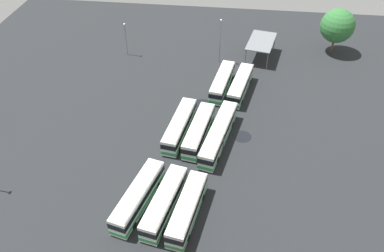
{
  "coord_description": "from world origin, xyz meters",
  "views": [
    {
      "loc": [
        -49.26,
        -5.13,
        43.54
      ],
      "look_at": [
        1.54,
        1.28,
        1.45
      ],
      "focal_mm": 36.72,
      "sensor_mm": 36.0,
      "label": 1
    }
  ],
  "objects_px": {
    "bus_row0_slot0": "(187,209)",
    "bus_row1_slot2": "(180,126)",
    "bus_row0_slot2": "(138,196)",
    "tree_north_edge": "(337,26)",
    "bus_row2_slot0": "(240,85)",
    "bus_row1_slot1": "(199,131)",
    "maintenance_shelter": "(261,42)",
    "lamp_post_far_corner": "(220,40)",
    "bus_row2_slot1": "(222,82)",
    "lamp_post_near_entrance": "(126,38)",
    "bus_row0_slot1": "(164,202)",
    "bus_row1_slot0": "(219,134)"
  },
  "relations": [
    {
      "from": "bus_row0_slot0",
      "to": "bus_row1_slot2",
      "type": "relative_size",
      "value": 0.92
    },
    {
      "from": "bus_row0_slot2",
      "to": "tree_north_edge",
      "type": "distance_m",
      "value": 59.01
    },
    {
      "from": "tree_north_edge",
      "to": "bus_row2_slot0",
      "type": "bearing_deg",
      "value": 133.49
    },
    {
      "from": "bus_row1_slot1",
      "to": "bus_row2_slot0",
      "type": "xyz_separation_m",
      "value": [
        14.51,
        -6.4,
        -0.0
      ]
    },
    {
      "from": "maintenance_shelter",
      "to": "lamp_post_far_corner",
      "type": "height_order",
      "value": "lamp_post_far_corner"
    },
    {
      "from": "bus_row1_slot2",
      "to": "tree_north_edge",
      "type": "distance_m",
      "value": 44.53
    },
    {
      "from": "bus_row0_slot2",
      "to": "tree_north_edge",
      "type": "bearing_deg",
      "value": -34.34
    },
    {
      "from": "bus_row0_slot0",
      "to": "bus_row0_slot2",
      "type": "xyz_separation_m",
      "value": [
        1.31,
        7.0,
        0.0
      ]
    },
    {
      "from": "bus_row2_slot1",
      "to": "tree_north_edge",
      "type": "height_order",
      "value": "tree_north_edge"
    },
    {
      "from": "bus_row2_slot0",
      "to": "lamp_post_near_entrance",
      "type": "relative_size",
      "value": 1.65
    },
    {
      "from": "bus_row0_slot0",
      "to": "lamp_post_far_corner",
      "type": "height_order",
      "value": "lamp_post_far_corner"
    },
    {
      "from": "lamp_post_far_corner",
      "to": "bus_row2_slot1",
      "type": "bearing_deg",
      "value": -172.85
    },
    {
      "from": "lamp_post_near_entrance",
      "to": "lamp_post_far_corner",
      "type": "distance_m",
      "value": 20.61
    },
    {
      "from": "bus_row1_slot1",
      "to": "maintenance_shelter",
      "type": "height_order",
      "value": "maintenance_shelter"
    },
    {
      "from": "lamp_post_near_entrance",
      "to": "bus_row2_slot0",
      "type": "bearing_deg",
      "value": -115.14
    },
    {
      "from": "bus_row0_slot1",
      "to": "bus_row1_slot0",
      "type": "xyz_separation_m",
      "value": [
        15.13,
        -6.26,
        0.0
      ]
    },
    {
      "from": "bus_row2_slot1",
      "to": "lamp_post_near_entrance",
      "type": "height_order",
      "value": "lamp_post_near_entrance"
    },
    {
      "from": "bus_row1_slot0",
      "to": "lamp_post_far_corner",
      "type": "bearing_deg",
      "value": 3.9
    },
    {
      "from": "bus_row2_slot0",
      "to": "maintenance_shelter",
      "type": "relative_size",
      "value": 1.16
    },
    {
      "from": "bus_row2_slot0",
      "to": "bus_row2_slot1",
      "type": "distance_m",
      "value": 3.58
    },
    {
      "from": "bus_row1_slot1",
      "to": "tree_north_edge",
      "type": "xyz_separation_m",
      "value": [
        33.57,
        -26.5,
        4.55
      ]
    },
    {
      "from": "bus_row0_slot0",
      "to": "bus_row2_slot0",
      "type": "height_order",
      "value": "same"
    },
    {
      "from": "lamp_post_near_entrance",
      "to": "bus_row2_slot1",
      "type": "bearing_deg",
      "value": -117.34
    },
    {
      "from": "bus_row1_slot0",
      "to": "maintenance_shelter",
      "type": "distance_m",
      "value": 30.35
    },
    {
      "from": "bus_row0_slot0",
      "to": "lamp_post_far_corner",
      "type": "relative_size",
      "value": 1.2
    },
    {
      "from": "bus_row1_slot0",
      "to": "lamp_post_far_corner",
      "type": "xyz_separation_m",
      "value": [
        26.34,
        1.8,
        3.52
      ]
    },
    {
      "from": "bus_row0_slot2",
      "to": "bus_row1_slot2",
      "type": "bearing_deg",
      "value": -12.04
    },
    {
      "from": "bus_row0_slot1",
      "to": "bus_row0_slot2",
      "type": "relative_size",
      "value": 0.97
    },
    {
      "from": "bus_row0_slot2",
      "to": "maintenance_shelter",
      "type": "height_order",
      "value": "maintenance_shelter"
    },
    {
      "from": "lamp_post_near_entrance",
      "to": "maintenance_shelter",
      "type": "bearing_deg",
      "value": -85.1
    },
    {
      "from": "bus_row0_slot0",
      "to": "bus_row2_slot1",
      "type": "height_order",
      "value": "same"
    },
    {
      "from": "bus_row0_slot1",
      "to": "bus_row1_slot0",
      "type": "bearing_deg",
      "value": -22.47
    },
    {
      "from": "lamp_post_near_entrance",
      "to": "bus_row0_slot2",
      "type": "bearing_deg",
      "value": -163.42
    },
    {
      "from": "bus_row0_slot2",
      "to": "lamp_post_near_entrance",
      "type": "relative_size",
      "value": 1.68
    },
    {
      "from": "bus_row0_slot0",
      "to": "bus_row0_slot1",
      "type": "relative_size",
      "value": 0.97
    },
    {
      "from": "bus_row1_slot0",
      "to": "bus_row1_slot1",
      "type": "bearing_deg",
      "value": 81.55
    },
    {
      "from": "maintenance_shelter",
      "to": "lamp_post_far_corner",
      "type": "relative_size",
      "value": 1.08
    },
    {
      "from": "bus_row1_slot1",
      "to": "bus_row2_slot1",
      "type": "xyz_separation_m",
      "value": [
        15.12,
        -2.88,
        -0.0
      ]
    },
    {
      "from": "bus_row0_slot0",
      "to": "maintenance_shelter",
      "type": "relative_size",
      "value": 1.11
    },
    {
      "from": "bus_row1_slot2",
      "to": "lamp_post_near_entrance",
      "type": "height_order",
      "value": "lamp_post_near_entrance"
    },
    {
      "from": "bus_row2_slot1",
      "to": "tree_north_edge",
      "type": "relative_size",
      "value": 1.21
    },
    {
      "from": "bus_row2_slot1",
      "to": "bus_row1_slot0",
      "type": "bearing_deg",
      "value": -178.35
    },
    {
      "from": "bus_row2_slot0",
      "to": "bus_row2_slot1",
      "type": "relative_size",
      "value": 1.01
    },
    {
      "from": "bus_row0_slot0",
      "to": "lamp_post_far_corner",
      "type": "xyz_separation_m",
      "value": [
        42.17,
        -1.23,
        3.53
      ]
    },
    {
      "from": "maintenance_shelter",
      "to": "lamp_post_near_entrance",
      "type": "bearing_deg",
      "value": 94.9
    },
    {
      "from": "bus_row0_slot0",
      "to": "bus_row1_slot0",
      "type": "relative_size",
      "value": 0.77
    },
    {
      "from": "bus_row1_slot0",
      "to": "bus_row1_slot2",
      "type": "bearing_deg",
      "value": 78.9
    },
    {
      "from": "bus_row1_slot0",
      "to": "bus_row2_slot1",
      "type": "distance_m",
      "value": 15.62
    },
    {
      "from": "bus_row0_slot1",
      "to": "bus_row2_slot1",
      "type": "bearing_deg",
      "value": -10.7
    },
    {
      "from": "maintenance_shelter",
      "to": "lamp_post_far_corner",
      "type": "distance_m",
      "value": 9.44
    }
  ]
}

